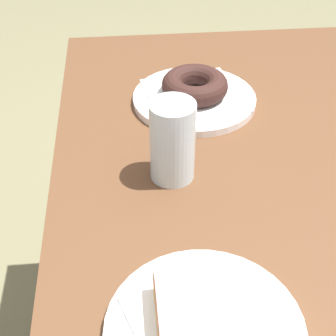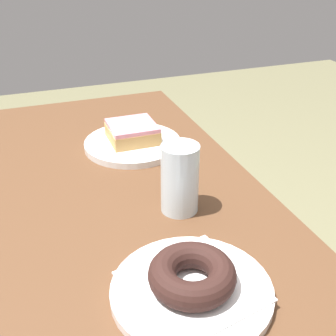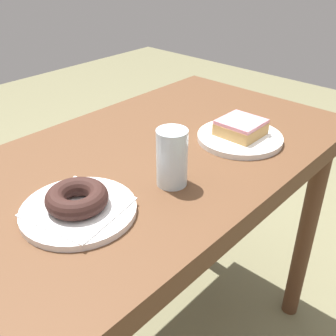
{
  "view_description": "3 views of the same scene",
  "coord_description": "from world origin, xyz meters",
  "px_view_note": "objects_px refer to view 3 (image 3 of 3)",
  "views": [
    {
      "loc": [
        -0.51,
        0.19,
        1.25
      ],
      "look_at": [
        0.02,
        0.14,
        0.81
      ],
      "focal_mm": 54.12,
      "sensor_mm": 36.0,
      "label": 1
    },
    {
      "loc": [
        0.67,
        -0.11,
        1.2
      ],
      "look_at": [
        0.0,
        0.13,
        0.81
      ],
      "focal_mm": 47.17,
      "sensor_mm": 36.0,
      "label": 2
    },
    {
      "loc": [
        0.6,
        0.61,
        1.22
      ],
      "look_at": [
        0.05,
        0.11,
        0.78
      ],
      "focal_mm": 42.8,
      "sensor_mm": 36.0,
      "label": 3
    }
  ],
  "objects_px": {
    "donut_glazed_square": "(241,127)",
    "plate_chocolate_ring": "(79,210)",
    "water_glass": "(172,158)",
    "plate_glazed_square": "(240,138)",
    "donut_chocolate_ring": "(77,198)"
  },
  "relations": [
    {
      "from": "plate_chocolate_ring",
      "to": "donut_glazed_square",
      "type": "height_order",
      "value": "donut_glazed_square"
    },
    {
      "from": "plate_chocolate_ring",
      "to": "plate_glazed_square",
      "type": "distance_m",
      "value": 0.47
    },
    {
      "from": "plate_chocolate_ring",
      "to": "plate_glazed_square",
      "type": "bearing_deg",
      "value": 173.63
    },
    {
      "from": "donut_chocolate_ring",
      "to": "water_glass",
      "type": "distance_m",
      "value": 0.21
    },
    {
      "from": "plate_glazed_square",
      "to": "water_glass",
      "type": "relative_size",
      "value": 1.75
    },
    {
      "from": "plate_glazed_square",
      "to": "donut_glazed_square",
      "type": "xyz_separation_m",
      "value": [
        0.0,
        -0.0,
        0.03
      ]
    },
    {
      "from": "donut_chocolate_ring",
      "to": "water_glass",
      "type": "bearing_deg",
      "value": 163.17
    },
    {
      "from": "plate_glazed_square",
      "to": "water_glass",
      "type": "height_order",
      "value": "water_glass"
    },
    {
      "from": "plate_chocolate_ring",
      "to": "donut_glazed_square",
      "type": "xyz_separation_m",
      "value": [
        -0.47,
        0.05,
        0.03
      ]
    },
    {
      "from": "donut_chocolate_ring",
      "to": "plate_glazed_square",
      "type": "bearing_deg",
      "value": 173.63
    },
    {
      "from": "donut_glazed_square",
      "to": "plate_chocolate_ring",
      "type": "bearing_deg",
      "value": -6.37
    },
    {
      "from": "plate_chocolate_ring",
      "to": "water_glass",
      "type": "distance_m",
      "value": 0.21
    },
    {
      "from": "donut_chocolate_ring",
      "to": "donut_glazed_square",
      "type": "bearing_deg",
      "value": 173.63
    },
    {
      "from": "plate_chocolate_ring",
      "to": "donut_chocolate_ring",
      "type": "distance_m",
      "value": 0.03
    },
    {
      "from": "plate_glazed_square",
      "to": "water_glass",
      "type": "xyz_separation_m",
      "value": [
        0.27,
        0.01,
        0.05
      ]
    }
  ]
}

